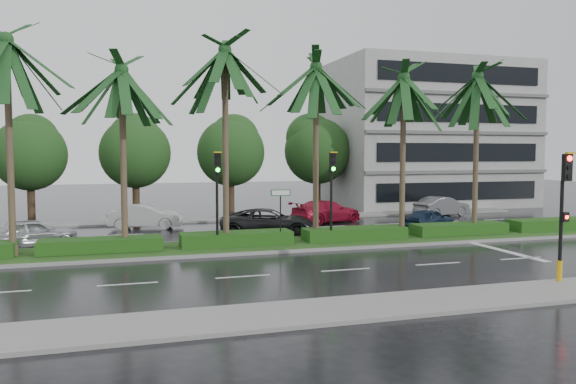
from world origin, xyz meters
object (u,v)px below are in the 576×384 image
object	(u,v)px
car_red	(327,211)
car_blue	(429,219)
car_grey	(442,206)
car_darkgrey	(269,222)
street_sign	(281,203)
signal_median_left	(217,185)
car_white	(146,217)
signal_near	(563,211)
car_silver	(33,233)

from	to	relation	value
car_red	car_blue	size ratio (longest dim) A/B	1.37
car_red	car_grey	distance (m)	9.05
car_grey	car_darkgrey	bearing A→B (deg)	96.15
street_sign	car_blue	world-z (taller)	street_sign
signal_median_left	car_grey	bearing A→B (deg)	28.45
street_sign	car_white	world-z (taller)	street_sign
signal_near	car_white	bearing A→B (deg)	124.23
signal_near	car_blue	xyz separation A→B (m)	(3.00, 13.39, -1.89)
car_silver	car_red	world-z (taller)	car_red
signal_near	signal_median_left	bearing A→B (deg)	135.91
signal_near	car_red	distance (m)	18.41
car_silver	car_blue	world-z (taller)	car_silver
car_darkgrey	car_grey	size ratio (longest dim) A/B	1.24
car_white	signal_near	bearing A→B (deg)	-132.94
signal_near	car_grey	world-z (taller)	signal_near
car_silver	car_red	size ratio (longest dim) A/B	0.82
signal_median_left	car_grey	size ratio (longest dim) A/B	1.03
car_silver	signal_near	bearing A→B (deg)	-145.24
signal_near	car_grey	xyz separation A→B (m)	(7.50, 19.17, -1.81)
signal_median_left	car_white	bearing A→B (deg)	106.83
signal_median_left	car_silver	size ratio (longest dim) A/B	1.08
car_white	car_darkgrey	bearing A→B (deg)	-115.26
car_white	car_red	distance (m)	11.24
street_sign	car_grey	world-z (taller)	street_sign
signal_near	car_silver	xyz separation A→B (m)	(-18.14, 13.39, -1.82)
car_grey	car_red	bearing A→B (deg)	81.01
signal_near	car_silver	distance (m)	22.62
signal_median_left	car_white	size ratio (longest dim) A/B	1.02
street_sign	car_red	xyz separation A→B (m)	(5.50, 8.39, -1.41)
car_white	car_blue	size ratio (longest dim) A/B	1.19
signal_median_left	car_grey	xyz separation A→B (m)	(17.50, 9.48, -2.30)
signal_median_left	car_white	distance (m)	9.70
car_red	car_grey	size ratio (longest dim) A/B	1.16
street_sign	car_silver	size ratio (longest dim) A/B	0.64
signal_near	street_sign	xyz separation A→B (m)	(-7.00, 9.87, -0.38)
car_white	car_red	bearing A→B (deg)	-79.43
signal_median_left	car_blue	bearing A→B (deg)	15.89
car_red	car_blue	world-z (taller)	car_red
street_sign	car_grey	bearing A→B (deg)	32.67
car_silver	car_grey	distance (m)	26.28
signal_near	car_red	world-z (taller)	signal_near
car_silver	signal_median_left	bearing A→B (deg)	-133.26
street_sign	car_white	xyz separation A→B (m)	(-5.73, 8.83, -1.42)
signal_median_left	car_blue	distance (m)	13.73
signal_median_left	car_white	world-z (taller)	signal_median_left
car_red	car_blue	xyz separation A→B (m)	(4.50, -4.87, -0.10)
signal_near	signal_median_left	xyz separation A→B (m)	(-10.00, 9.69, 0.49)
car_white	car_grey	distance (m)	20.23
car_white	car_darkgrey	distance (m)	7.91
street_sign	signal_near	bearing A→B (deg)	-54.66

